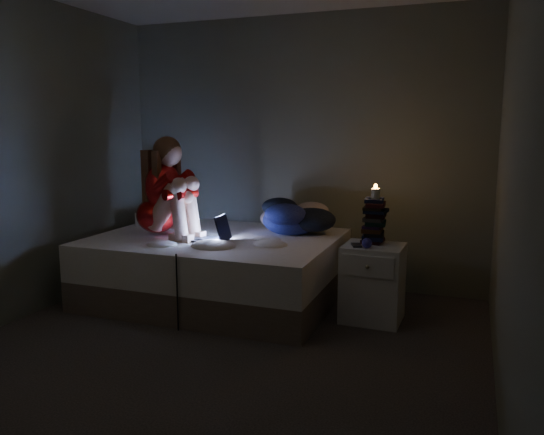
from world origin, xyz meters
The scene contains 13 objects.
floor centered at (0.00, 0.00, -0.01)m, with size 3.60×3.80×0.02m, color black.
wall_back centered at (0.00, 1.91, 1.30)m, with size 3.60×0.02×2.60m, color #5C6253.
wall_right centered at (1.81, 0.00, 1.30)m, with size 0.02×3.80×2.60m, color #5C6253.
bed centered at (-0.52, 1.10, 0.29)m, with size 2.11×1.58×0.58m, color silver, non-canonical shape.
pillow centered at (-1.27, 1.44, 0.64)m, with size 0.44×0.31×0.13m, color white.
woman centered at (-1.03, 0.95, 1.03)m, with size 0.55×0.36×0.89m, color #6F0107, non-canonical shape.
laptop centered at (-0.50, 0.91, 0.70)m, with size 0.34×0.24×0.24m, color black, non-canonical shape.
clothes_pile centered at (0.05, 1.49, 0.75)m, with size 0.56×0.45×0.34m, color navy, non-canonical shape.
nightstand centered at (0.90, 1.04, 0.31)m, with size 0.47×0.41×0.62m, color silver.
book_stack centered at (0.88, 1.14, 0.80)m, with size 0.19×0.25×0.36m, color black, non-canonical shape.
candle centered at (0.88, 1.14, 1.02)m, with size 0.07×0.07×0.08m, color beige.
phone centered at (0.78, 0.96, 0.63)m, with size 0.07×0.14×0.01m, color black.
blue_orb centered at (0.87, 0.91, 0.66)m, with size 0.08×0.08×0.08m, color #322C91.
Camera 1 is at (1.60, -3.16, 1.54)m, focal length 35.66 mm.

